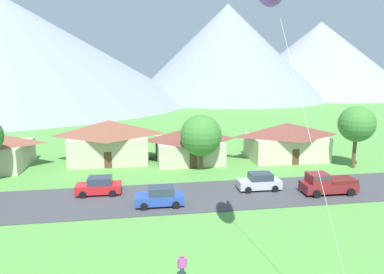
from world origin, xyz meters
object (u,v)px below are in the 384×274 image
object	(u,v)px
house_rightmost	(189,144)
pickup_truck_maroon_west_side	(327,183)
tree_left_of_center	(357,124)
house_right_center	(286,140)
house_leftmost	(110,140)
parked_car_blue_west_end	(160,197)
watcher_person	(182,267)
parked_car_silver_mid_east	(259,182)
parked_car_red_mid_west	(99,186)
tree_center	(201,135)

from	to	relation	value
house_rightmost	pickup_truck_maroon_west_side	distance (m)	18.35
tree_left_of_center	house_right_center	bearing A→B (deg)	139.64
house_leftmost	pickup_truck_maroon_west_side	distance (m)	26.83
house_leftmost	parked_car_blue_west_end	bearing A→B (deg)	-71.94
house_right_center	tree_left_of_center	bearing A→B (deg)	-40.36
tree_left_of_center	parked_car_blue_west_end	distance (m)	25.92
house_right_center	house_leftmost	bearing A→B (deg)	173.46
tree_left_of_center	parked_car_blue_west_end	world-z (taller)	tree_left_of_center
parked_car_blue_west_end	watcher_person	distance (m)	11.29
house_rightmost	pickup_truck_maroon_west_side	bearing A→B (deg)	-52.05
parked_car_blue_west_end	pickup_truck_maroon_west_side	world-z (taller)	pickup_truck_maroon_west_side
house_rightmost	watcher_person	xyz separation A→B (m)	(-4.27, -26.26, -1.38)
parked_car_blue_west_end	parked_car_silver_mid_east	world-z (taller)	same
house_leftmost	house_right_center	distance (m)	23.27
tree_left_of_center	watcher_person	bearing A→B (deg)	-139.93
parked_car_silver_mid_east	pickup_truck_maroon_west_side	distance (m)	6.40
house_right_center	parked_car_silver_mid_east	distance (m)	13.81
parked_car_blue_west_end	pickup_truck_maroon_west_side	distance (m)	16.04
house_right_center	parked_car_blue_west_end	distance (m)	22.59
house_rightmost	parked_car_silver_mid_east	bearing A→B (deg)	-67.19
house_right_center	parked_car_red_mid_west	world-z (taller)	house_right_center
tree_left_of_center	parked_car_silver_mid_east	bearing A→B (deg)	-157.12
tree_center	pickup_truck_maroon_west_side	xyz separation A→B (m)	(10.43, -10.25, -3.06)
parked_car_red_mid_west	parked_car_silver_mid_east	size ratio (longest dim) A/B	1.00
parked_car_silver_mid_east	watcher_person	distance (m)	16.80
house_right_center	tree_left_of_center	world-z (taller)	tree_left_of_center
tree_center	parked_car_red_mid_west	world-z (taller)	tree_center
house_leftmost	tree_center	size ratio (longest dim) A/B	1.59
house_leftmost	house_right_center	world-z (taller)	house_leftmost
house_right_center	parked_car_red_mid_west	size ratio (longest dim) A/B	2.51
parked_car_blue_west_end	pickup_truck_maroon_west_side	size ratio (longest dim) A/B	0.81
tree_left_of_center	tree_center	distance (m)	18.63
house_right_center	parked_car_silver_mid_east	bearing A→B (deg)	-124.28
pickup_truck_maroon_west_side	watcher_person	world-z (taller)	pickup_truck_maroon_west_side
tree_left_of_center	watcher_person	world-z (taller)	tree_left_of_center
pickup_truck_maroon_west_side	house_leftmost	bearing A→B (deg)	143.21
parked_car_red_mid_west	pickup_truck_maroon_west_side	xyz separation A→B (m)	(21.57, -3.19, 0.19)
parked_car_red_mid_west	parked_car_silver_mid_east	distance (m)	15.56
tree_center	house_right_center	bearing A→B (deg)	14.53
pickup_truck_maroon_west_side	watcher_person	distance (m)	19.52
tree_center	parked_car_blue_west_end	distance (m)	12.59
parked_car_red_mid_west	watcher_person	size ratio (longest dim) A/B	2.53
pickup_truck_maroon_west_side	watcher_person	size ratio (longest dim) A/B	3.12
watcher_person	parked_car_blue_west_end	bearing A→B (deg)	92.55
tree_center	parked_car_silver_mid_east	distance (m)	9.84
house_leftmost	parked_car_red_mid_west	size ratio (longest dim) A/B	2.47
house_leftmost	watcher_person	bearing A→B (deg)	-78.02
parked_car_blue_west_end	house_right_center	bearing A→B (deg)	38.19
parked_car_blue_west_end	watcher_person	size ratio (longest dim) A/B	2.53
tree_left_of_center	parked_car_silver_mid_east	distance (m)	15.93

